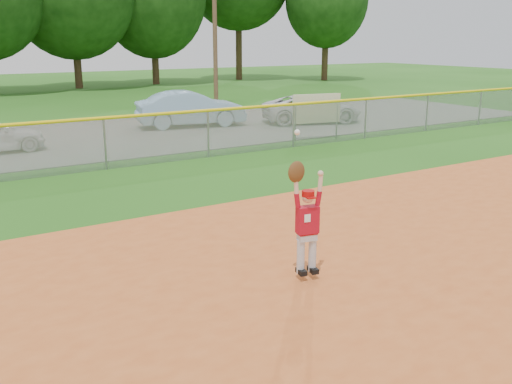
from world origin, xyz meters
TOP-DOWN VIEW (x-y plane):
  - ground at (0.00, 0.00)m, footprint 120.00×120.00m
  - parking_strip at (0.00, 16.00)m, footprint 44.00×10.00m
  - car_blue at (5.65, 16.13)m, footprint 4.79×2.48m
  - car_white_b at (10.75, 14.33)m, footprint 4.82×3.35m
  - sponsor_sign at (8.22, 10.73)m, footprint 1.90×0.44m
  - outfield_fence at (0.00, 10.00)m, footprint 40.06×0.10m
  - power_lines at (1.00, 22.00)m, footprint 19.40×0.24m
  - ballplayer at (0.20, 0.63)m, footprint 0.60×0.31m

SIDE VIEW (x-z plane):
  - ground at x=0.00m, z-range 0.00..0.00m
  - parking_strip at x=0.00m, z-range 0.00..0.03m
  - car_white_b at x=10.75m, z-range 0.03..1.25m
  - car_blue at x=5.65m, z-range 0.03..1.53m
  - outfield_fence at x=0.00m, z-range 0.11..1.66m
  - ballplayer at x=0.20m, z-range -0.11..2.17m
  - sponsor_sign at x=8.22m, z-range 0.27..1.99m
  - power_lines at x=1.00m, z-range 0.18..9.18m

